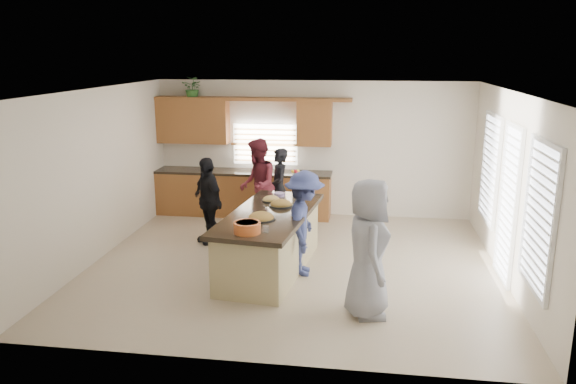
% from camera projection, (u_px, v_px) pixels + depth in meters
% --- Properties ---
extents(floor, '(6.50, 6.50, 0.00)m').
position_uv_depth(floor, '(293.00, 264.00, 9.13)').
color(floor, tan).
rests_on(floor, ground).
extents(room_shell, '(6.52, 6.02, 2.81)m').
position_uv_depth(room_shell, '(294.00, 149.00, 8.66)').
color(room_shell, silver).
rests_on(room_shell, ground).
extents(back_cabinetry, '(4.08, 0.66, 2.46)m').
position_uv_depth(back_cabinetry, '(241.00, 172.00, 11.73)').
color(back_cabinetry, '#97552B').
rests_on(back_cabinetry, ground).
extents(right_wall_glazing, '(0.06, 4.00, 2.25)m').
position_uv_depth(right_wall_glazing, '(510.00, 194.00, 8.23)').
color(right_wall_glazing, white).
rests_on(right_wall_glazing, ground).
extents(island, '(1.46, 2.82, 0.95)m').
position_uv_depth(island, '(270.00, 243.00, 8.79)').
color(island, tan).
rests_on(island, ground).
extents(platter_front, '(0.42, 0.42, 0.17)m').
position_uv_depth(platter_front, '(261.00, 218.00, 8.30)').
color(platter_front, black).
rests_on(platter_front, island).
extents(platter_mid, '(0.39, 0.39, 0.16)m').
position_uv_depth(platter_mid, '(281.00, 204.00, 9.02)').
color(platter_mid, black).
rests_on(platter_mid, island).
extents(platter_back, '(0.31, 0.31, 0.13)m').
position_uv_depth(platter_back, '(271.00, 200.00, 9.32)').
color(platter_back, black).
rests_on(platter_back, island).
extents(salad_bowl, '(0.37, 0.37, 0.15)m').
position_uv_depth(salad_bowl, '(247.00, 227.00, 7.68)').
color(salad_bowl, orange).
rests_on(salad_bowl, island).
extents(clear_cup, '(0.09, 0.09, 0.10)m').
position_uv_depth(clear_cup, '(266.00, 229.00, 7.69)').
color(clear_cup, white).
rests_on(clear_cup, island).
extents(plate_stack, '(0.19, 0.19, 0.05)m').
position_uv_depth(plate_stack, '(279.00, 194.00, 9.65)').
color(plate_stack, '#9B80BA').
rests_on(plate_stack, island).
extents(flower_vase, '(0.14, 0.14, 0.45)m').
position_uv_depth(flower_vase, '(295.00, 181.00, 9.65)').
color(flower_vase, silver).
rests_on(flower_vase, island).
extents(potted_plant, '(0.49, 0.45, 0.47)m').
position_uv_depth(potted_plant, '(193.00, 88.00, 11.53)').
color(potted_plant, '#326B2A').
rests_on(potted_plant, back_cabinetry).
extents(woman_left_back, '(0.52, 0.65, 1.57)m').
position_uv_depth(woman_left_back, '(279.00, 188.00, 10.90)').
color(woman_left_back, black).
rests_on(woman_left_back, ground).
extents(woman_left_mid, '(0.85, 0.99, 1.78)m').
position_uv_depth(woman_left_mid, '(258.00, 185.00, 10.71)').
color(woman_left_mid, maroon).
rests_on(woman_left_mid, ground).
extents(woman_left_front, '(0.90, 0.93, 1.56)m').
position_uv_depth(woman_left_front, '(208.00, 200.00, 10.03)').
color(woman_left_front, black).
rests_on(woman_left_front, ground).
extents(woman_right_back, '(0.63, 1.07, 1.63)m').
position_uv_depth(woman_right_back, '(304.00, 223.00, 8.58)').
color(woman_right_back, navy).
rests_on(woman_right_back, ground).
extents(woman_right_front, '(0.71, 0.97, 1.83)m').
position_uv_depth(woman_right_front, '(368.00, 249.00, 7.18)').
color(woman_right_front, gray).
rests_on(woman_right_front, ground).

